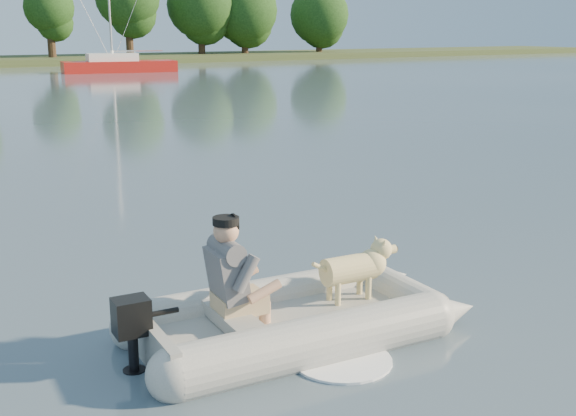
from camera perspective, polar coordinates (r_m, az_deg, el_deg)
water at (r=8.74m, az=2.78°, el=-7.26°), size 160.00×160.00×0.00m
dinghy at (r=7.57m, az=0.70°, el=-5.57°), size 4.87×3.22×1.47m
man at (r=7.24m, az=-4.69°, el=-4.91°), size 0.80×0.70×1.15m
dog at (r=7.98m, az=4.86°, el=-5.20°), size 1.01×0.40×0.66m
outboard_motor at (r=7.06m, az=-12.18°, el=-10.03°), size 0.46×0.33×0.84m
sailboat at (r=55.15m, az=-13.25°, el=10.91°), size 8.35×3.52×11.13m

